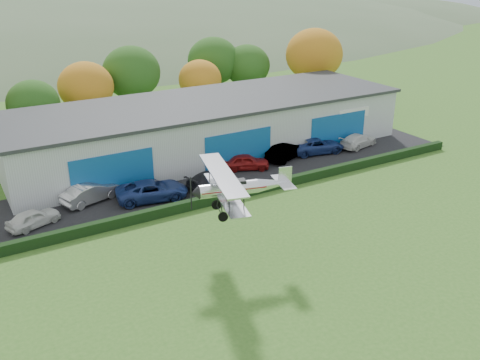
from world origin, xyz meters
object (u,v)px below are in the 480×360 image
biplane (237,187)px  car_1 (91,192)px  car_0 (33,218)px  car_7 (358,140)px  car_2 (152,190)px  hangar (209,125)px  car_4 (246,162)px  car_5 (286,151)px  car_3 (212,179)px  car_6 (317,145)px

biplane → car_1: bearing=127.8°
car_0 → car_7: (32.84, 1.50, 0.03)m
car_2 → hangar: bearing=-38.2°
car_4 → car_5: car_5 is taller
car_0 → car_7: bearing=-107.8°
car_3 → biplane: 12.80m
car_0 → car_7: car_7 is taller
car_1 → car_3: size_ratio=1.02×
car_0 → car_4: bearing=-104.8°
car_1 → car_2: 4.89m
hangar → car_3: size_ratio=8.48×
car_1 → car_7: size_ratio=1.02×
hangar → biplane: (-8.23, -20.00, 2.48)m
car_5 → biplane: (-13.48, -13.71, 4.27)m
hangar → car_6: bearing=-35.2°
car_0 → car_1: car_1 is taller
car_3 → car_6: (13.26, 2.30, 0.08)m
car_4 → car_7: size_ratio=0.90×
car_5 → biplane: 19.70m
car_7 → biplane: 26.00m
hangar → car_4: (0.42, -6.68, -1.87)m
hangar → car_0: bearing=-155.6°
car_4 → biplane: 16.47m
car_3 → car_4: (4.67, 1.97, 0.04)m
car_1 → car_7: bearing=-109.6°
car_4 → car_5: (4.82, 0.40, 0.09)m
car_5 → car_6: bearing=-113.4°
car_5 → biplane: biplane is taller
car_2 → car_3: (5.42, -0.07, -0.11)m
car_3 → biplane: bearing=147.1°
car_3 → car_7: (18.16, 1.55, 0.00)m
car_0 → car_5: car_5 is taller
car_5 → car_6: car_5 is taller
car_2 → car_4: bearing=-69.1°
car_7 → biplane: bearing=107.1°
hangar → car_4: size_ratio=9.44×
hangar → car_7: bearing=-27.0°
car_2 → car_7: (23.58, 1.48, -0.11)m
car_1 → car_6: bearing=-108.0°
car_3 → car_5: 9.79m
car_1 → biplane: 15.35m
car_0 → car_6: 28.03m
car_3 → car_7: car_7 is taller
car_3 → car_4: car_4 is taller
car_2 → car_5: car_5 is taller
car_6 → biplane: (-17.24, -13.64, 4.31)m
car_5 → car_4: bearing=72.5°
car_1 → hangar: bearing=-83.6°
hangar → biplane: size_ratio=5.40×
car_1 → car_4: (14.50, -0.22, -0.08)m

